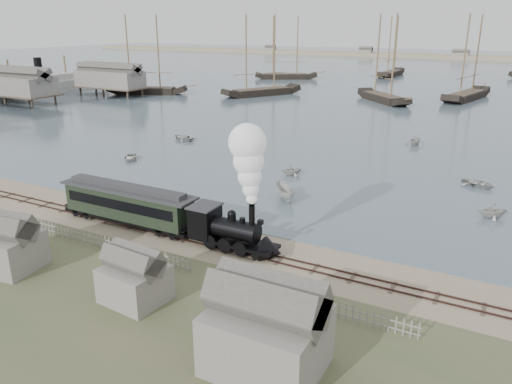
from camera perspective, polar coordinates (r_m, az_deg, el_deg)
The scene contains 27 objects.
ground at distance 45.28m, azimuth -5.39°, elevation -4.66°, with size 600.00×600.00×0.00m, color tan.
harbor_water at distance 206.47m, azimuth 22.29°, elevation 12.51°, with size 600.00×336.00×0.06m, color #4D636E.
rail_track at distance 43.76m, azimuth -6.84°, elevation -5.52°, with size 120.00×1.80×0.16m.
picket_fence_west at distance 44.31m, azimuth -17.55°, elevation -6.05°, with size 19.00×0.10×1.20m, color gray, non-canonical shape.
picket_fence_east at distance 34.11m, azimuth 5.53°, elevation -13.10°, with size 15.00×0.10×1.20m, color gray, non-canonical shape.
shed_left at distance 43.50m, azimuth -26.47°, elevation -7.72°, with size 5.00×4.00×4.10m, color gray, non-canonical shape.
shed_mid at distance 35.77m, azimuth -13.51°, elevation -11.94°, with size 4.00×3.50×3.60m, color gray, non-canonical shape.
shed_right at distance 29.08m, azimuth 1.16°, elevation -19.39°, with size 6.00×5.00×5.10m, color gray, non-canonical shape.
western_wharf at distance 124.88m, azimuth -25.15°, elevation 10.71°, with size 36.00×56.00×8.00m, color gray, non-canonical shape.
far_spit at distance 285.89m, azimuth 24.32°, elevation 13.65°, with size 500.00×20.00×1.80m, color tan.
locomotive at distance 39.63m, azimuth -1.51°, elevation -0.69°, with size 8.28×3.09×10.32m.
passenger_coach at distance 47.44m, azimuth -14.43°, elevation -1.24°, with size 14.25×2.75×3.46m.
beached_dinghy at distance 44.95m, azimuth -3.77°, elevation -4.18°, with size 4.24×3.03×0.88m, color beige.
steamship at distance 144.38m, azimuth -23.50°, elevation 12.07°, with size 42.63×7.11×9.33m, color beige, non-canonical shape.
rowboat_0 at distance 70.63m, azimuth -14.15°, elevation 3.87°, with size 3.48×2.49×0.72m, color beige.
rowboat_1 at distance 61.61m, azimuth 4.13°, elevation 2.56°, with size 2.65×2.29×1.40m, color beige.
rowboat_2 at distance 53.01m, azimuth 3.29°, elevation -0.07°, with size 4.03×1.52×1.56m, color beige.
rowboat_3 at distance 62.69m, azimuth 24.07°, elevation 0.91°, with size 3.72×2.66×0.77m, color beige.
rowboat_4 at distance 53.20m, azimuth 25.42°, elevation -1.90°, with size 2.85×2.46×1.50m, color beige.
rowboat_6 at distance 81.33m, azimuth -8.33°, elevation 6.23°, with size 4.20×3.00×0.87m, color beige.
rowboat_7 at distance 80.45m, azimuth 17.73°, elevation 5.68°, with size 3.17×2.74×1.67m, color beige.
schooner_0 at distance 135.74m, azimuth -12.61°, elevation 15.07°, with size 20.65×4.77×20.00m, color black, non-canonical shape.
schooner_1 at distance 130.22m, azimuth 0.69°, elevation 15.36°, with size 21.98×5.07×20.00m, color black, non-canonical shape.
schooner_2 at distance 123.04m, azimuth 14.66°, elevation 14.57°, with size 19.35×4.47×20.00m, color black, non-canonical shape.
schooner_3 at distance 133.30m, azimuth 23.42°, elevation 13.96°, with size 22.52×5.20×20.00m, color black, non-canonical shape.
schooner_6 at distance 169.49m, azimuth 3.51°, elevation 16.14°, with size 20.40×4.71×20.00m, color black, non-canonical shape.
schooner_7 at distance 184.37m, azimuth 15.41°, elevation 15.75°, with size 20.69×4.77×20.00m, color black, non-canonical shape.
Camera 1 is at (23.35, -34.36, 18.00)m, focal length 35.00 mm.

